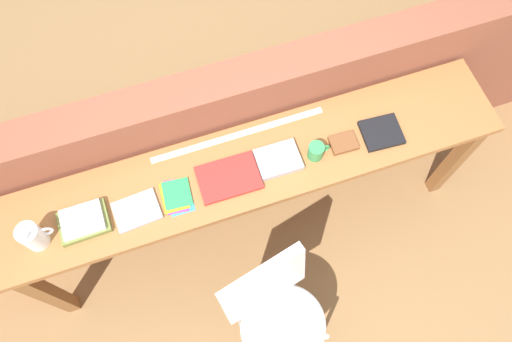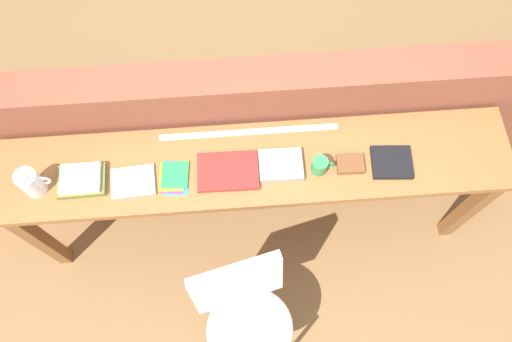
{
  "view_description": "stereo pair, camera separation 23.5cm",
  "coord_description": "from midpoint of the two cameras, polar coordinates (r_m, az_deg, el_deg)",
  "views": [
    {
      "loc": [
        -0.3,
        -0.63,
        3.06
      ],
      "look_at": [
        0.0,
        0.25,
        0.9
      ],
      "focal_mm": 35.0,
      "sensor_mm": 36.0,
      "label": 1
    },
    {
      "loc": [
        -0.07,
        -0.68,
        3.06
      ],
      "look_at": [
        0.0,
        0.25,
        0.9
      ],
      "focal_mm": 35.0,
      "sensor_mm": 36.0,
      "label": 2
    }
  ],
  "objects": [
    {
      "name": "sideboard",
      "position": [
        2.52,
        -3.02,
        -0.76
      ],
      "size": [
        2.5,
        0.44,
        0.88
      ],
      "color": "#996033",
      "rests_on": "ground"
    },
    {
      "name": "book_open_centre",
      "position": [
        2.36,
        -5.99,
        -1.1
      ],
      "size": [
        0.29,
        0.2,
        0.02
      ],
      "primitive_type": "cube",
      "rotation": [
        0.0,
        0.0,
        -0.02
      ],
      "color": "red",
      "rests_on": "sideboard"
    },
    {
      "name": "book_stack_leftmost",
      "position": [
        2.43,
        -21.79,
        -5.73
      ],
      "size": [
        0.23,
        0.17,
        0.05
      ],
      "color": "olive",
      "rests_on": "sideboard"
    },
    {
      "name": "book_grey_hardcover",
      "position": [
        2.38,
        -0.25,
        0.99
      ],
      "size": [
        0.21,
        0.16,
        0.03
      ],
      "primitive_type": "cube",
      "rotation": [
        0.0,
        0.0,
        -0.01
      ],
      "color": "#9E9EA3",
      "rests_on": "sideboard"
    },
    {
      "name": "chair_white_moulded",
      "position": [
        2.56,
        -0.37,
        -16.18
      ],
      "size": [
        0.53,
        0.54,
        0.89
      ],
      "color": "silver",
      "rests_on": "ground"
    },
    {
      "name": "mug",
      "position": [
        2.37,
        4.13,
        1.96
      ],
      "size": [
        0.11,
        0.08,
        0.09
      ],
      "color": "#338C4C",
      "rests_on": "sideboard"
    },
    {
      "name": "book_repair_rightmost",
      "position": [
        2.5,
        11.58,
        4.03
      ],
      "size": [
        0.2,
        0.18,
        0.02
      ],
      "primitive_type": "cube",
      "rotation": [
        0.0,
        0.0,
        -0.07
      ],
      "color": "black",
      "rests_on": "sideboard"
    },
    {
      "name": "magazine_cycling",
      "position": [
        2.39,
        -16.24,
        -4.72
      ],
      "size": [
        0.22,
        0.17,
        0.02
      ],
      "primitive_type": "cube",
      "rotation": [
        0.0,
        0.0,
        0.07
      ],
      "color": "#9E9EA3",
      "rests_on": "sideboard"
    },
    {
      "name": "ground_plane",
      "position": [
        3.14,
        -0.67,
        -10.79
      ],
      "size": [
        40.0,
        40.0,
        0.0
      ],
      "primitive_type": "plane",
      "color": "olive"
    },
    {
      "name": "pitcher_white",
      "position": [
        2.44,
        -26.71,
        -7.02
      ],
      "size": [
        0.14,
        0.1,
        0.18
      ],
      "color": "white",
      "rests_on": "sideboard"
    },
    {
      "name": "brick_wall_back",
      "position": [
        2.82,
        -4.94,
        3.92
      ],
      "size": [
        6.0,
        0.2,
        1.13
      ],
      "primitive_type": "cube",
      "color": "brown",
      "rests_on": "ground"
    },
    {
      "name": "ruler_metal_back_edge",
      "position": [
        2.46,
        -4.78,
        3.84
      ],
      "size": [
        0.88,
        0.03,
        0.0
      ],
      "primitive_type": "cube",
      "color": "silver",
      "rests_on": "sideboard"
    },
    {
      "name": "leather_journal_brown",
      "position": [
        2.44,
        7.29,
        2.89
      ],
      "size": [
        0.13,
        0.11,
        0.02
      ],
      "primitive_type": "cube",
      "rotation": [
        0.0,
        0.0,
        -0.04
      ],
      "color": "brown",
      "rests_on": "sideboard"
    },
    {
      "name": "pamphlet_pile_colourful",
      "position": [
        2.37,
        -11.87,
        -3.11
      ],
      "size": [
        0.15,
        0.19,
        0.01
      ],
      "color": "#3399D8",
      "rests_on": "sideboard"
    }
  ]
}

